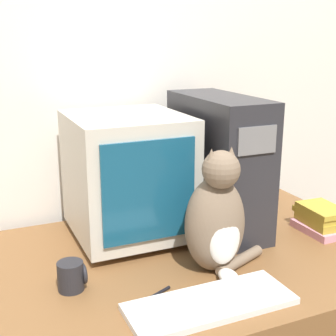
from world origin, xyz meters
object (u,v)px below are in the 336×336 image
at_px(computer_tower, 218,164).
at_px(mug, 72,276).
at_px(crt_monitor, 128,176).
at_px(pen, 150,298).
at_px(keyboard, 210,303).
at_px(cat, 217,220).
at_px(book_stack, 322,219).

relative_size(computer_tower, mug, 5.82).
bearing_deg(crt_monitor, pen, -101.57).
bearing_deg(mug, pen, -37.09).
height_order(keyboard, pen, keyboard).
distance_m(keyboard, mug, 0.39).
bearing_deg(crt_monitor, keyboard, -84.85).
relative_size(computer_tower, pen, 3.38).
relative_size(computer_tower, cat, 1.26).
height_order(pen, mug, mug).
distance_m(crt_monitor, keyboard, 0.55).
height_order(crt_monitor, computer_tower, computer_tower).
distance_m(cat, book_stack, 0.52).
bearing_deg(cat, crt_monitor, 115.31).
bearing_deg(keyboard, pen, 143.52).
distance_m(pen, mug, 0.23).
bearing_deg(cat, computer_tower, 60.70).
bearing_deg(keyboard, mug, 143.16).
xyz_separation_m(cat, book_stack, (0.49, 0.10, -0.12)).
xyz_separation_m(computer_tower, cat, (-0.17, -0.29, -0.08)).
height_order(computer_tower, keyboard, computer_tower).
bearing_deg(mug, computer_tower, 21.37).
bearing_deg(computer_tower, pen, -138.15).
relative_size(keyboard, pen, 3.13).
relative_size(cat, pen, 2.69).
bearing_deg(cat, mug, 172.13).
bearing_deg(crt_monitor, book_stack, -19.89).
xyz_separation_m(keyboard, book_stack, (0.60, 0.27, 0.03)).
bearing_deg(pen, cat, 17.06).
xyz_separation_m(crt_monitor, mug, (-0.26, -0.28, -0.18)).
xyz_separation_m(crt_monitor, computer_tower, (0.32, -0.05, 0.02)).
distance_m(computer_tower, mug, 0.66).
height_order(crt_monitor, book_stack, crt_monitor).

